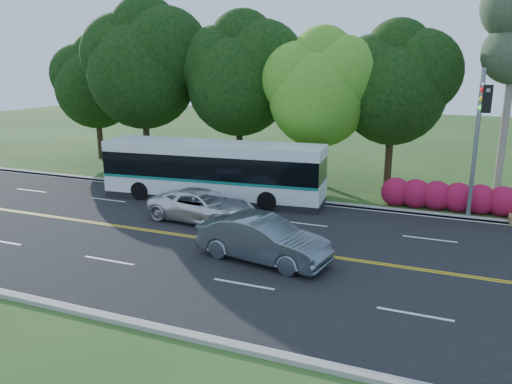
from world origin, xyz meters
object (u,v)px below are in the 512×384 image
at_px(traffic_signal, 479,125).
at_px(sedan, 263,239).
at_px(suv, 203,206).
at_px(transit_bus, 213,172).

relative_size(traffic_signal, sedan, 1.39).
xyz_separation_m(traffic_signal, sedan, (-7.15, -6.71, -3.82)).
relative_size(sedan, suv, 0.97).
xyz_separation_m(traffic_signal, suv, (-11.51, -3.22, -3.93)).
bearing_deg(suv, traffic_signal, -68.82).
xyz_separation_m(traffic_signal, transit_bus, (-12.78, 0.35, -3.11)).
bearing_deg(sedan, transit_bus, 48.14).
distance_m(traffic_signal, transit_bus, 13.16).
height_order(transit_bus, suv, transit_bus).
distance_m(transit_bus, sedan, 9.06).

